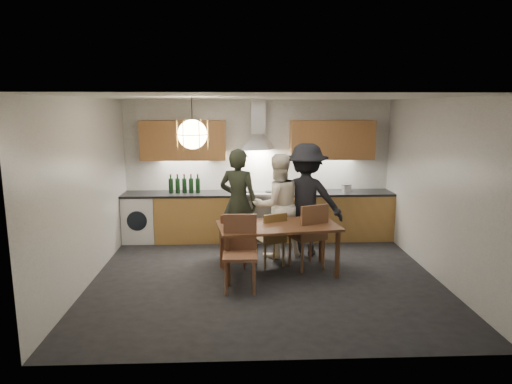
{
  "coord_description": "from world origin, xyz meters",
  "views": [
    {
      "loc": [
        -0.4,
        -6.37,
        2.48
      ],
      "look_at": [
        -0.11,
        0.4,
        1.2
      ],
      "focal_mm": 32.0,
      "sensor_mm": 36.0,
      "label": 1
    }
  ],
  "objects_px": {
    "mixing_bowl": "(309,190)",
    "stock_pot": "(346,188)",
    "chair_back_left": "(233,237)",
    "person_right": "(306,200)",
    "dining_table": "(278,230)",
    "chair_front": "(240,247)",
    "person_mid": "(278,206)",
    "wine_bottles": "(184,184)",
    "person_left": "(238,203)"
  },
  "relations": [
    {
      "from": "person_left",
      "to": "mixing_bowl",
      "type": "distance_m",
      "value": 1.62
    },
    {
      "from": "mixing_bowl",
      "to": "stock_pot",
      "type": "relative_size",
      "value": 1.7
    },
    {
      "from": "person_mid",
      "to": "wine_bottles",
      "type": "distance_m",
      "value": 1.92
    },
    {
      "from": "chair_back_left",
      "to": "wine_bottles",
      "type": "bearing_deg",
      "value": -65.85
    },
    {
      "from": "person_left",
      "to": "stock_pot",
      "type": "bearing_deg",
      "value": -132.8
    },
    {
      "from": "chair_front",
      "to": "person_mid",
      "type": "bearing_deg",
      "value": 65.82
    },
    {
      "from": "person_mid",
      "to": "person_left",
      "type": "bearing_deg",
      "value": -20.85
    },
    {
      "from": "person_right",
      "to": "mixing_bowl",
      "type": "xyz_separation_m",
      "value": [
        0.2,
        0.9,
        -0.0
      ]
    },
    {
      "from": "chair_front",
      "to": "person_left",
      "type": "relative_size",
      "value": 0.56
    },
    {
      "from": "person_right",
      "to": "person_mid",
      "type": "bearing_deg",
      "value": 23.52
    },
    {
      "from": "person_mid",
      "to": "chair_back_left",
      "type": "bearing_deg",
      "value": 21.57
    },
    {
      "from": "chair_front",
      "to": "mixing_bowl",
      "type": "xyz_separation_m",
      "value": [
        1.32,
        2.33,
        0.36
      ]
    },
    {
      "from": "mixing_bowl",
      "to": "person_mid",
      "type": "bearing_deg",
      "value": -125.0
    },
    {
      "from": "person_mid",
      "to": "wine_bottles",
      "type": "bearing_deg",
      "value": -46.99
    },
    {
      "from": "dining_table",
      "to": "wine_bottles",
      "type": "xyz_separation_m",
      "value": [
        -1.57,
        1.78,
        0.41
      ]
    },
    {
      "from": "dining_table",
      "to": "mixing_bowl",
      "type": "height_order",
      "value": "mixing_bowl"
    },
    {
      "from": "dining_table",
      "to": "chair_back_left",
      "type": "bearing_deg",
      "value": 152.23
    },
    {
      "from": "chair_back_left",
      "to": "chair_front",
      "type": "xyz_separation_m",
      "value": [
        0.1,
        -0.78,
        0.08
      ]
    },
    {
      "from": "wine_bottles",
      "to": "dining_table",
      "type": "bearing_deg",
      "value": -48.54
    },
    {
      "from": "chair_front",
      "to": "mixing_bowl",
      "type": "bearing_deg",
      "value": 61.42
    },
    {
      "from": "person_right",
      "to": "stock_pot",
      "type": "height_order",
      "value": "person_right"
    },
    {
      "from": "chair_front",
      "to": "person_left",
      "type": "distance_m",
      "value": 1.44
    },
    {
      "from": "person_left",
      "to": "person_right",
      "type": "xyz_separation_m",
      "value": [
        1.13,
        0.02,
        0.04
      ]
    },
    {
      "from": "chair_back_left",
      "to": "person_mid",
      "type": "relative_size",
      "value": 0.51
    },
    {
      "from": "person_right",
      "to": "chair_front",
      "type": "bearing_deg",
      "value": 67.08
    },
    {
      "from": "chair_back_left",
      "to": "chair_front",
      "type": "relative_size",
      "value": 0.86
    },
    {
      "from": "chair_front",
      "to": "stock_pot",
      "type": "height_order",
      "value": "stock_pot"
    },
    {
      "from": "stock_pot",
      "to": "person_right",
      "type": "bearing_deg",
      "value": -134.54
    },
    {
      "from": "person_mid",
      "to": "person_right",
      "type": "xyz_separation_m",
      "value": [
        0.48,
        0.07,
        0.08
      ]
    },
    {
      "from": "chair_front",
      "to": "stock_pot",
      "type": "xyz_separation_m",
      "value": [
        2.02,
        2.34,
        0.38
      ]
    },
    {
      "from": "dining_table",
      "to": "stock_pot",
      "type": "height_order",
      "value": "stock_pot"
    },
    {
      "from": "stock_pot",
      "to": "wine_bottles",
      "type": "xyz_separation_m",
      "value": [
        -3.02,
        -0.01,
        0.11
      ]
    },
    {
      "from": "chair_back_left",
      "to": "mixing_bowl",
      "type": "bearing_deg",
      "value": -138.66
    },
    {
      "from": "dining_table",
      "to": "chair_back_left",
      "type": "distance_m",
      "value": 0.73
    },
    {
      "from": "mixing_bowl",
      "to": "stock_pot",
      "type": "bearing_deg",
      "value": 0.91
    },
    {
      "from": "mixing_bowl",
      "to": "stock_pot",
      "type": "height_order",
      "value": "stock_pot"
    },
    {
      "from": "chair_front",
      "to": "wine_bottles",
      "type": "xyz_separation_m",
      "value": [
        -1.0,
        2.33,
        0.49
      ]
    },
    {
      "from": "person_mid",
      "to": "mixing_bowl",
      "type": "height_order",
      "value": "person_mid"
    },
    {
      "from": "stock_pot",
      "to": "wine_bottles",
      "type": "relative_size",
      "value": 0.33
    },
    {
      "from": "person_mid",
      "to": "person_right",
      "type": "height_order",
      "value": "person_right"
    },
    {
      "from": "stock_pot",
      "to": "mixing_bowl",
      "type": "bearing_deg",
      "value": -179.09
    },
    {
      "from": "dining_table",
      "to": "person_mid",
      "type": "relative_size",
      "value": 1.09
    },
    {
      "from": "mixing_bowl",
      "to": "wine_bottles",
      "type": "height_order",
      "value": "wine_bottles"
    },
    {
      "from": "dining_table",
      "to": "stock_pot",
      "type": "distance_m",
      "value": 2.32
    },
    {
      "from": "person_left",
      "to": "wine_bottles",
      "type": "height_order",
      "value": "person_left"
    },
    {
      "from": "chair_back_left",
      "to": "mixing_bowl",
      "type": "height_order",
      "value": "mixing_bowl"
    },
    {
      "from": "person_mid",
      "to": "wine_bottles",
      "type": "xyz_separation_m",
      "value": [
        -1.64,
        0.98,
        0.21
      ]
    },
    {
      "from": "chair_front",
      "to": "stock_pot",
      "type": "bearing_deg",
      "value": 50.11
    },
    {
      "from": "chair_back_left",
      "to": "person_right",
      "type": "bearing_deg",
      "value": -158.41
    },
    {
      "from": "chair_back_left",
      "to": "dining_table",
      "type": "bearing_deg",
      "value": 154.59
    }
  ]
}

